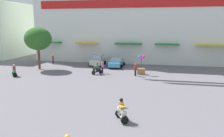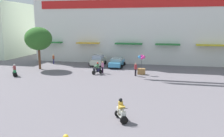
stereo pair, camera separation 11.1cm
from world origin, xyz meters
name	(u,v)px [view 1 (the left image)]	position (x,y,z in m)	size (l,w,h in m)	color
ground_plane	(133,95)	(0.00, 13.00, 0.00)	(128.00, 128.00, 0.00)	slate
colonial_building	(151,11)	(0.00, 36.74, 8.77)	(38.88, 18.59, 20.80)	white
plaza_tree_0	(38,39)	(-14.71, 22.71, 4.32)	(3.78, 3.77, 5.95)	brown
parked_car_0	(98,60)	(-7.44, 27.53, 0.79)	(2.41, 3.90, 1.57)	beige
parked_car_1	(116,62)	(-4.28, 26.72, 0.70)	(2.36, 4.22, 1.35)	#4498C9
scooter_rider_1	(14,71)	(-15.30, 17.69, 0.62)	(1.29, 1.46, 1.53)	black
scooter_rider_2	(97,69)	(-5.68, 21.05, 0.64)	(1.17, 1.37, 1.56)	black
scooter_rider_4	(122,111)	(0.03, 7.04, 0.61)	(1.10, 1.44, 1.50)	black
pedestrian_0	(53,59)	(-14.75, 27.10, 0.90)	(0.44, 0.44, 1.57)	#292552
pedestrian_1	(102,66)	(-5.16, 21.79, 0.93)	(0.46, 0.46, 1.61)	#27122E
pedestrian_2	(135,69)	(-0.74, 21.09, 0.93)	(0.50, 0.50, 1.63)	black
balloon_vendor_cart	(141,67)	(-0.13, 22.19, 0.95)	(0.98, 0.71, 2.51)	#9D733F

